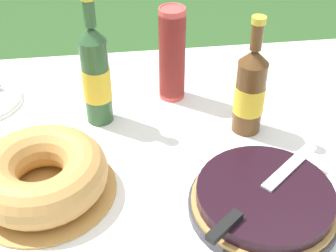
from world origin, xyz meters
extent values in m
cube|color=#A87A47|center=(0.00, 0.00, 0.70)|extent=(1.77, 1.22, 0.03)
cube|color=white|center=(0.00, 0.00, 0.72)|extent=(1.78, 1.23, 0.00)
cube|color=white|center=(0.00, 0.61, 0.67)|extent=(1.78, 0.00, 0.10)
cylinder|color=#38383D|center=(0.08, -0.13, 0.73)|extent=(0.32, 0.32, 0.02)
cylinder|color=tan|center=(0.08, -0.13, 0.75)|extent=(0.31, 0.31, 0.01)
cylinder|color=black|center=(0.08, -0.13, 0.77)|extent=(0.29, 0.29, 0.03)
cube|color=silver|center=(0.15, -0.07, 0.79)|extent=(0.16, 0.14, 0.00)
cube|color=black|center=(-0.03, -0.22, 0.79)|extent=(0.08, 0.07, 0.01)
cylinder|color=tan|center=(-0.38, -0.01, 0.73)|extent=(0.32, 0.32, 0.01)
torus|color=tan|center=(-0.38, -0.01, 0.78)|extent=(0.29, 0.29, 0.10)
cylinder|color=#E04C47|center=(-0.05, 0.33, 0.77)|extent=(0.07, 0.07, 0.09)
cylinder|color=#E04C47|center=(-0.05, 0.33, 0.79)|extent=(0.07, 0.07, 0.09)
cylinder|color=#E04C47|center=(-0.05, 0.33, 0.80)|extent=(0.07, 0.07, 0.09)
cylinder|color=#E04C47|center=(-0.05, 0.33, 0.81)|extent=(0.07, 0.07, 0.09)
cylinder|color=#E04C47|center=(-0.05, 0.33, 0.82)|extent=(0.07, 0.07, 0.09)
cylinder|color=#E04C47|center=(-0.05, 0.33, 0.84)|extent=(0.07, 0.07, 0.09)
cylinder|color=#E04C47|center=(-0.05, 0.33, 0.85)|extent=(0.07, 0.07, 0.09)
cylinder|color=#E04C47|center=(-0.05, 0.33, 0.86)|extent=(0.07, 0.07, 0.09)
cylinder|color=#E04C47|center=(-0.05, 0.33, 0.88)|extent=(0.07, 0.07, 0.09)
cylinder|color=#E04C47|center=(-0.05, 0.33, 0.89)|extent=(0.07, 0.07, 0.09)
cylinder|color=#E04C47|center=(-0.05, 0.33, 0.90)|extent=(0.07, 0.07, 0.09)
cylinder|color=#E04C47|center=(-0.05, 0.33, 0.92)|extent=(0.07, 0.07, 0.09)
cylinder|color=#E04C47|center=(-0.05, 0.33, 0.93)|extent=(0.07, 0.07, 0.09)
cylinder|color=#E04C47|center=(-0.05, 0.33, 0.94)|extent=(0.07, 0.07, 0.09)
torus|color=#E04C47|center=(-0.05, 0.33, 0.99)|extent=(0.07, 0.07, 0.01)
cylinder|color=#2D562D|center=(-0.25, 0.24, 0.84)|extent=(0.07, 0.07, 0.23)
cylinder|color=yellow|center=(-0.25, 0.24, 0.84)|extent=(0.07, 0.07, 0.09)
cone|color=#2D562D|center=(-0.25, 0.24, 0.98)|extent=(0.07, 0.07, 0.04)
cylinder|color=#2D562D|center=(-0.25, 0.24, 1.03)|extent=(0.03, 0.03, 0.06)
cylinder|color=brown|center=(0.12, 0.15, 0.82)|extent=(0.07, 0.07, 0.19)
cylinder|color=yellow|center=(0.12, 0.15, 0.82)|extent=(0.08, 0.08, 0.07)
cone|color=brown|center=(0.12, 0.15, 0.94)|extent=(0.07, 0.07, 0.04)
cylinder|color=brown|center=(0.12, 0.15, 0.99)|extent=(0.03, 0.03, 0.07)
cylinder|color=gold|center=(0.12, 0.15, 1.03)|extent=(0.03, 0.03, 0.02)
camera|label=1|loc=(-0.21, -0.78, 1.47)|focal=50.00mm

